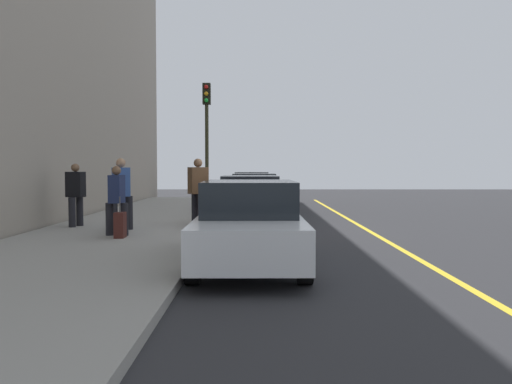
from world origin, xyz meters
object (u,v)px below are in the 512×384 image
parked_car_charcoal (254,193)px  rolling_suitcase (120,225)px  pedestrian_blue_coat (121,192)px  pedestrian_navy_coat (117,198)px  parked_car_white (249,224)px  pedestrian_brown_coat (198,190)px  parked_car_red (252,187)px  traffic_light_pole (207,126)px  pedestrian_black_coat (76,193)px  parked_car_maroon (250,202)px

parked_car_charcoal → rolling_suitcase: parked_car_charcoal is taller
parked_car_charcoal → pedestrian_blue_coat: 7.71m
parked_car_charcoal → pedestrian_navy_coat: (8.07, -3.19, 0.27)m
pedestrian_navy_coat → parked_car_white: bearing=44.9°
pedestrian_blue_coat → pedestrian_brown_coat: (-1.23, 1.84, 0.01)m
parked_car_red → pedestrian_navy_coat: pedestrian_navy_coat is taller
parked_car_white → pedestrian_brown_coat: size_ratio=2.51×
parked_car_white → pedestrian_blue_coat: (-4.34, -3.35, 0.37)m
parked_car_white → pedestrian_navy_coat: bearing=-135.1°
pedestrian_brown_coat → rolling_suitcase: bearing=-27.7°
pedestrian_navy_coat → rolling_suitcase: pedestrian_navy_coat is taller
parked_car_red → parked_car_charcoal: bearing=1.4°
parked_car_white → traffic_light_pole: traffic_light_pole is taller
pedestrian_blue_coat → rolling_suitcase: pedestrian_blue_coat is taller
parked_car_charcoal → pedestrian_navy_coat: size_ratio=2.58×
parked_car_white → pedestrian_brown_coat: bearing=-164.8°
pedestrian_blue_coat → traffic_light_pole: traffic_light_pole is taller
pedestrian_navy_coat → traffic_light_pole: 6.17m
pedestrian_brown_coat → pedestrian_black_coat: bearing=-82.7°
parked_car_white → traffic_light_pole: size_ratio=1.05×
parked_car_white → rolling_suitcase: 4.08m
pedestrian_blue_coat → parked_car_maroon: bearing=118.4°
pedestrian_navy_coat → traffic_light_pole: size_ratio=0.37×
parked_car_charcoal → parked_car_maroon: size_ratio=0.90×
pedestrian_blue_coat → pedestrian_navy_coat: size_ratio=1.12×
pedestrian_black_coat → rolling_suitcase: bearing=37.0°
parked_car_charcoal → rolling_suitcase: (8.50, -3.01, -0.31)m
pedestrian_brown_coat → parked_car_red: bearing=173.3°
parked_car_red → pedestrian_brown_coat: bearing=-6.7°
parked_car_red → traffic_light_pole: size_ratio=1.00×
parked_car_red → pedestrian_brown_coat: pedestrian_brown_coat is taller
parked_car_red → pedestrian_blue_coat: (13.06, -3.23, 0.37)m
parked_car_red → parked_car_charcoal: same height
parked_car_white → parked_car_red: bearing=-179.6°
parked_car_red → pedestrian_brown_coat: 11.91m
rolling_suitcase → pedestrian_blue_coat: bearing=-167.0°
parked_car_red → parked_car_maroon: bearing=0.2°
pedestrian_brown_coat → rolling_suitcase: pedestrian_brown_coat is taller
parked_car_charcoal → parked_car_maroon: same height
parked_car_white → pedestrian_blue_coat: size_ratio=2.52×
pedestrian_blue_coat → traffic_light_pole: (-4.42, 1.79, 2.00)m
parked_car_red → traffic_light_pole: 9.07m
parked_car_red → rolling_suitcase: (14.64, -2.87, -0.31)m
parked_car_maroon → rolling_suitcase: size_ratio=4.97×
pedestrian_black_coat → traffic_light_pole: traffic_light_pole is taller
parked_car_charcoal → rolling_suitcase: size_ratio=4.49×
pedestrian_navy_coat → pedestrian_brown_coat: (-2.38, 1.66, 0.11)m
pedestrian_black_coat → parked_car_charcoal: bearing=141.8°
parked_car_maroon → rolling_suitcase: parked_car_maroon is taller
pedestrian_navy_coat → pedestrian_brown_coat: bearing=145.2°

